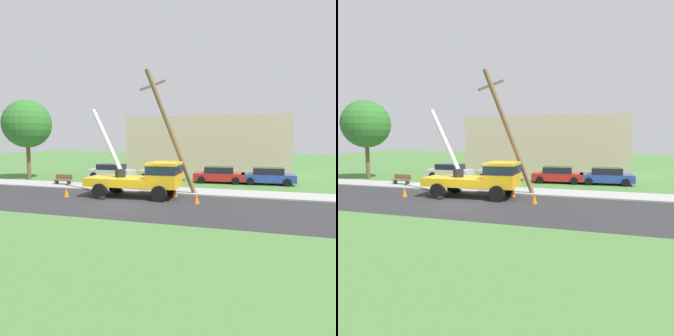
# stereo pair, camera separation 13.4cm
# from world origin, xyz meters

# --- Properties ---
(ground_plane) EXTENTS (120.00, 120.00, 0.00)m
(ground_plane) POSITION_xyz_m (0.00, 12.00, 0.00)
(ground_plane) COLOR #477538
(road_asphalt) EXTENTS (80.00, 7.41, 0.01)m
(road_asphalt) POSITION_xyz_m (0.00, 0.00, 0.00)
(road_asphalt) COLOR #2B2B2D
(road_asphalt) RESTS_ON ground
(sidewalk_strip) EXTENTS (80.00, 2.77, 0.10)m
(sidewalk_strip) POSITION_xyz_m (0.00, 5.09, 0.05)
(sidewalk_strip) COLOR #9E9E99
(sidewalk_strip) RESTS_ON ground
(utility_truck) EXTENTS (6.86, 3.21, 5.98)m
(utility_truck) POSITION_xyz_m (0.67, 2.16, 1.41)
(utility_truck) COLOR gold
(utility_truck) RESTS_ON ground
(leaning_utility_pole) EXTENTS (3.45, 2.45, 8.45)m
(leaning_utility_pole) POSITION_xyz_m (2.05, 3.34, 4.32)
(leaning_utility_pole) COLOR brown
(leaning_utility_pole) RESTS_ON ground
(traffic_cone_ahead) EXTENTS (0.36, 0.36, 0.56)m
(traffic_cone_ahead) POSITION_xyz_m (4.29, 1.17, 0.28)
(traffic_cone_ahead) COLOR orange
(traffic_cone_ahead) RESTS_ON ground
(traffic_cone_behind) EXTENTS (0.36, 0.36, 0.56)m
(traffic_cone_behind) POSITION_xyz_m (-4.47, 0.81, 0.28)
(traffic_cone_behind) COLOR orange
(traffic_cone_behind) RESTS_ON ground
(traffic_cone_curbside) EXTENTS (0.36, 0.36, 0.56)m
(traffic_cone_curbside) POSITION_xyz_m (2.42, 3.04, 0.28)
(traffic_cone_curbside) COLOR orange
(traffic_cone_curbside) RESTS_ON ground
(parked_sedan_silver) EXTENTS (4.44, 2.09, 1.42)m
(parked_sedan_silver) POSITION_xyz_m (-6.18, 10.63, 0.71)
(parked_sedan_silver) COLOR #B7B7BF
(parked_sedan_silver) RESTS_ON ground
(parked_sedan_tan) EXTENTS (4.42, 2.06, 1.42)m
(parked_sedan_tan) POSITION_xyz_m (-1.03, 10.86, 0.71)
(parked_sedan_tan) COLOR tan
(parked_sedan_tan) RESTS_ON ground
(parked_sedan_red) EXTENTS (4.49, 2.18, 1.42)m
(parked_sedan_red) POSITION_xyz_m (4.39, 10.49, 0.71)
(parked_sedan_red) COLOR #B21E1E
(parked_sedan_red) RESTS_ON ground
(parked_sedan_blue) EXTENTS (4.48, 2.16, 1.42)m
(parked_sedan_blue) POSITION_xyz_m (8.49, 10.71, 0.71)
(parked_sedan_blue) COLOR #263F99
(parked_sedan_blue) RESTS_ON ground
(park_bench) EXTENTS (1.60, 0.45, 0.90)m
(park_bench) POSITION_xyz_m (-7.82, 5.16, 0.46)
(park_bench) COLOR brown
(park_bench) RESTS_ON ground
(roadside_tree_near) EXTENTS (4.51, 4.51, 7.53)m
(roadside_tree_near) POSITION_xyz_m (-13.45, 7.72, 5.26)
(roadside_tree_near) COLOR brown
(roadside_tree_near) RESTS_ON ground
(lowrise_building_backdrop) EXTENTS (18.00, 6.00, 6.40)m
(lowrise_building_backdrop) POSITION_xyz_m (1.87, 19.32, 3.20)
(lowrise_building_backdrop) COLOR #C6B293
(lowrise_building_backdrop) RESTS_ON ground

